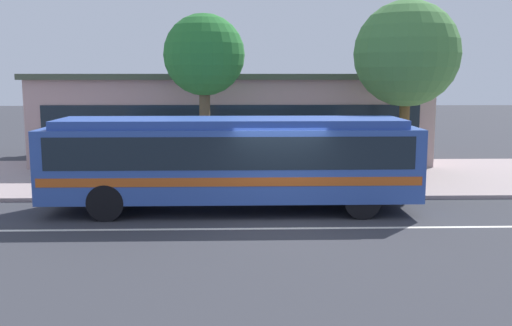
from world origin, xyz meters
TOP-DOWN VIEW (x-y plane):
  - ground_plane at (0.00, 0.00)m, footprint 120.00×120.00m
  - sidewalk_slab at (0.00, 6.57)m, footprint 60.00×8.00m
  - lane_stripe_center at (0.00, -0.80)m, footprint 56.00×0.16m
  - transit_bus at (-1.32, 1.22)m, footprint 10.55×2.49m
  - pedestrian_waiting_near_sign at (-0.79, 3.85)m, footprint 0.47×0.47m
  - pedestrian_walking_along_curb at (0.45, 4.01)m, footprint 0.37×0.37m
  - pedestrian_standing_by_tree at (1.12, 3.00)m, footprint 0.41×0.41m
  - street_tree_near_stop at (-2.35, 5.94)m, footprint 2.92×2.92m
  - street_tree_mid_block at (4.92, 5.72)m, footprint 3.79×3.79m
  - station_building at (-1.39, 11.75)m, footprint 17.01×7.55m

SIDE VIEW (x-z plane):
  - ground_plane at x=0.00m, z-range 0.00..0.00m
  - lane_stripe_center at x=0.00m, z-range 0.00..0.01m
  - sidewalk_slab at x=0.00m, z-range 0.00..0.12m
  - pedestrian_standing_by_tree at x=1.12m, z-range 0.25..1.85m
  - pedestrian_walking_along_curb at x=0.45m, z-range 0.26..1.96m
  - pedestrian_waiting_near_sign at x=-0.79m, z-range 0.27..2.03m
  - transit_bus at x=-1.32m, z-range 0.22..2.90m
  - station_building at x=-1.39m, z-range 0.01..3.95m
  - street_tree_near_stop at x=-2.35m, z-range 1.58..7.54m
  - street_tree_mid_block at x=4.92m, z-range 1.41..7.84m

